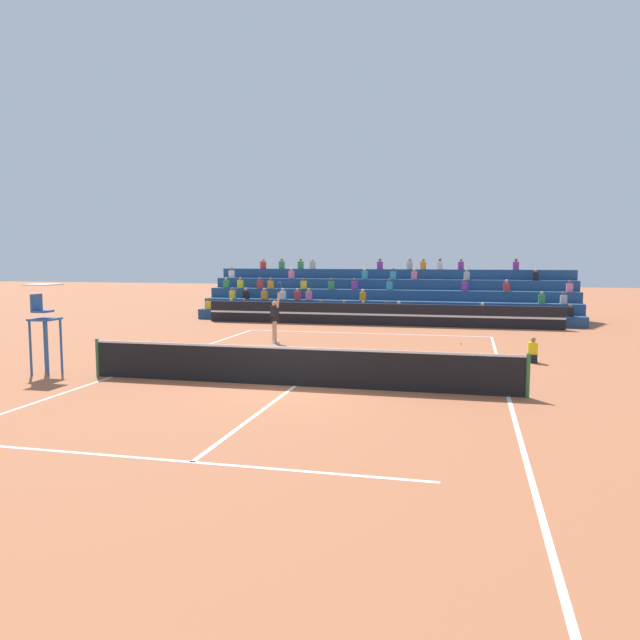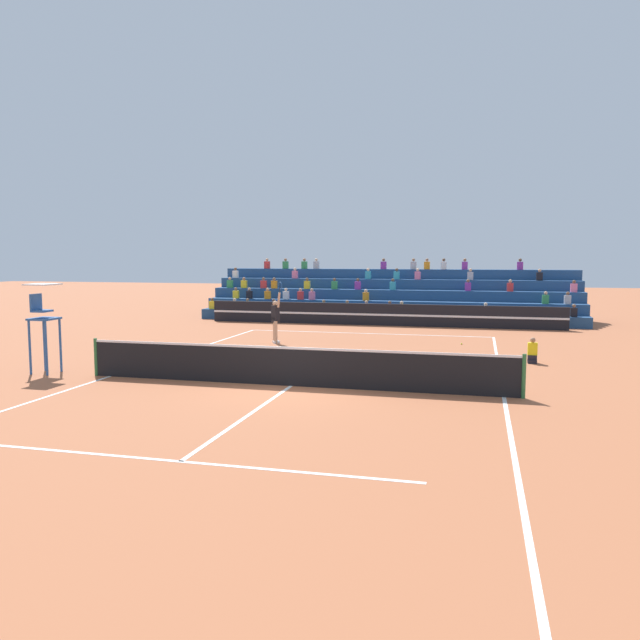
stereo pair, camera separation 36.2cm
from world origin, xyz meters
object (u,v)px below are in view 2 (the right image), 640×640
object	(u,v)px
umpire_chair	(43,316)
tennis_ball	(462,344)
ball_kid_courtside	(532,353)
tennis_player	(276,319)

from	to	relation	value
umpire_chair	tennis_ball	xyz separation A→B (m)	(11.91, 9.28, -1.68)
ball_kid_courtside	tennis_ball	xyz separation A→B (m)	(-2.36, 3.85, -0.30)
tennis_player	tennis_ball	xyz separation A→B (m)	(7.28, 1.39, -0.96)
tennis_ball	tennis_player	bearing A→B (deg)	-169.20
tennis_ball	ball_kid_courtside	bearing A→B (deg)	-58.52
umpire_chair	tennis_ball	size ratio (longest dim) A/B	39.26
ball_kid_courtside	tennis_player	bearing A→B (deg)	165.67
umpire_chair	ball_kid_courtside	distance (m)	15.33
tennis_player	tennis_ball	distance (m)	7.47
ball_kid_courtside	tennis_ball	bearing A→B (deg)	121.48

